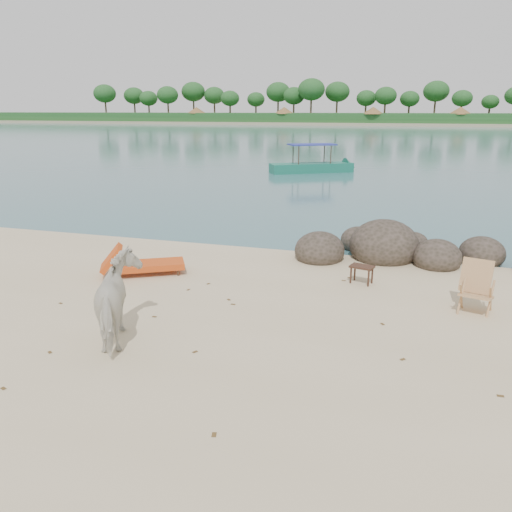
{
  "coord_description": "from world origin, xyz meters",
  "views": [
    {
      "loc": [
        2.91,
        -7.85,
        4.03
      ],
      "look_at": [
        -0.05,
        2.0,
        1.0
      ],
      "focal_mm": 35.0,
      "sensor_mm": 36.0,
      "label": 1
    }
  ],
  "objects": [
    {
      "name": "boat_near",
      "position": [
        -3.27,
        25.64,
        1.52
      ],
      "size": [
        6.11,
        4.38,
        3.05
      ],
      "primitive_type": null,
      "rotation": [
        0.0,
        0.0,
        0.53
      ],
      "color": "#186954",
      "rests_on": "water"
    },
    {
      "name": "far_shore",
      "position": [
        0.0,
        170.0,
        0.0
      ],
      "size": [
        420.0,
        90.0,
        1.4
      ],
      "primitive_type": "cube",
      "color": "tan",
      "rests_on": "ground"
    },
    {
      "name": "far_scenery",
      "position": [
        0.03,
        136.7,
        3.14
      ],
      "size": [
        420.0,
        18.0,
        9.5
      ],
      "color": "#1E4C1E",
      "rests_on": "ground"
    },
    {
      "name": "dead_leaves",
      "position": [
        -0.54,
        0.65,
        0.01
      ],
      "size": [
        8.78,
        6.88,
        0.0
      ],
      "color": "brown",
      "rests_on": "ground"
    },
    {
      "name": "lounge_chair",
      "position": [
        -3.15,
        2.85,
        0.33
      ],
      "size": [
        2.31,
        1.76,
        0.66
      ],
      "primitive_type": null,
      "rotation": [
        0.0,
        0.0,
        0.51
      ],
      "color": "#D85B19",
      "rests_on": "ground"
    },
    {
      "name": "side_table",
      "position": [
        2.07,
        3.66,
        0.22
      ],
      "size": [
        0.61,
        0.48,
        0.44
      ],
      "primitive_type": null,
      "rotation": [
        0.0,
        0.0,
        -0.26
      ],
      "color": "#311C13",
      "rests_on": "ground"
    },
    {
      "name": "deck_chair",
      "position": [
        4.46,
        2.53,
        0.52
      ],
      "size": [
        0.84,
        0.89,
        1.04
      ],
      "primitive_type": null,
      "rotation": [
        0.0,
        0.0,
        -0.29
      ],
      "color": "tan",
      "rests_on": "ground"
    },
    {
      "name": "water",
      "position": [
        0.0,
        90.0,
        0.0
      ],
      "size": [
        400.0,
        400.0,
        0.0
      ],
      "primitive_type": "plane",
      "color": "#336167",
      "rests_on": "ground"
    },
    {
      "name": "boulders",
      "position": [
        2.76,
        6.11,
        0.27
      ],
      "size": [
        6.5,
        3.15,
        1.44
      ],
      "rotation": [
        0.0,
        0.0,
        -0.25
      ],
      "color": "#2D281E",
      "rests_on": "ground"
    },
    {
      "name": "cow",
      "position": [
        -1.77,
        -0.64,
        0.76
      ],
      "size": [
        1.6,
        1.98,
        1.53
      ],
      "primitive_type": "imported",
      "rotation": [
        0.0,
        0.0,
        3.65
      ],
      "color": "beige",
      "rests_on": "ground"
    }
  ]
}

